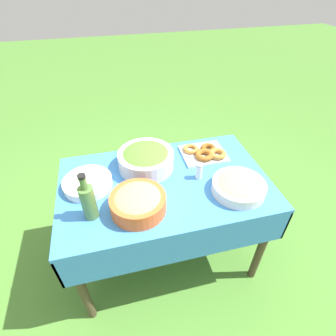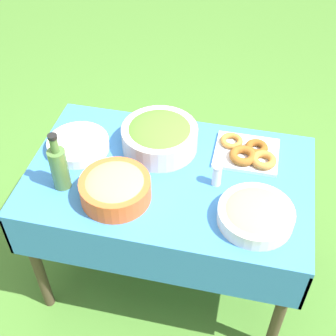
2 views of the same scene
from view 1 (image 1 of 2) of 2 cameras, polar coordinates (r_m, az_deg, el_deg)
ground_plane at (r=2.10m, az=-0.55°, el=-17.89°), size 14.00×14.00×0.00m
picnic_table at (r=1.61m, az=-0.69°, el=-5.85°), size 1.22×0.76×0.73m
salad_bowl at (r=1.60m, az=-4.83°, el=2.12°), size 0.34×0.34×0.13m
pasta_bowl at (r=1.50m, az=15.16°, el=-3.82°), size 0.30×0.30×0.08m
donut_platter at (r=1.74m, az=8.07°, el=3.30°), size 0.28×0.25×0.05m
plate_stack at (r=1.56m, az=-17.06°, el=-3.12°), size 0.28×0.28×0.05m
olive_oil_bottle at (r=1.33m, az=-16.97°, el=-6.89°), size 0.07×0.07×0.27m
bread_bowl at (r=1.35m, az=-6.56°, el=-7.30°), size 0.29×0.29×0.11m
salt_shaker at (r=1.54m, az=6.79°, el=-0.63°), size 0.04×0.04×0.10m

